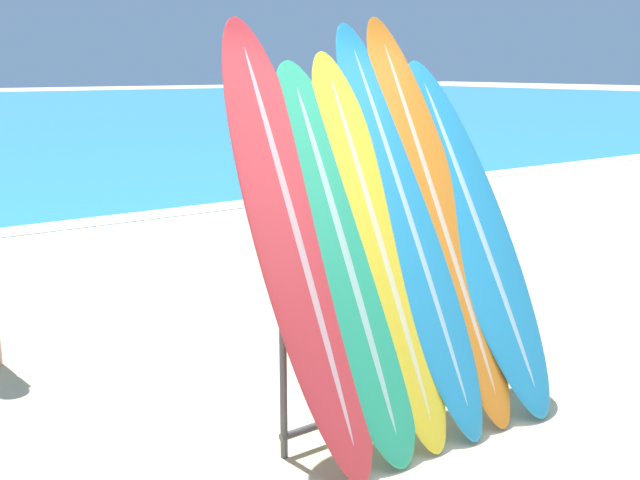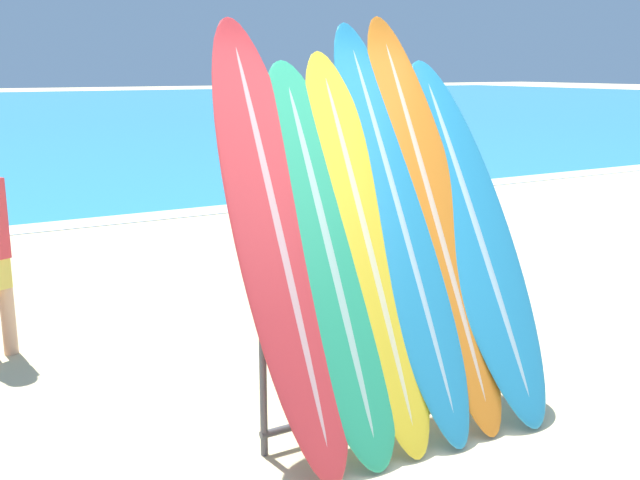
{
  "view_description": "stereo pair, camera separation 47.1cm",
  "coord_description": "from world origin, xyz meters",
  "px_view_note": "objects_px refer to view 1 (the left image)",
  "views": [
    {
      "loc": [
        -2.61,
        -2.31,
        2.06
      ],
      "look_at": [
        0.2,
        1.59,
        0.95
      ],
      "focal_mm": 42.0,
      "sensor_mm": 36.0,
      "label": 1
    },
    {
      "loc": [
        -2.21,
        -2.57,
        2.06
      ],
      "look_at": [
        0.2,
        1.59,
        0.95
      ],
      "focal_mm": 42.0,
      "sensor_mm": 36.0,
      "label": 2
    }
  ],
  "objects_px": {
    "surfboard_slot_2": "(377,243)",
    "surfboard_slot_5": "(475,230)",
    "surfboard_slot_3": "(406,221)",
    "surfboard_slot_4": "(436,212)",
    "surfboard_slot_0": "(295,238)",
    "surfboard_slot_1": "(343,255)",
    "surfboard_rack": "(399,340)",
    "person_near_water": "(272,170)"
  },
  "relations": [
    {
      "from": "surfboard_slot_2",
      "to": "surfboard_slot_4",
      "type": "relative_size",
      "value": 0.91
    },
    {
      "from": "surfboard_slot_0",
      "to": "person_near_water",
      "type": "xyz_separation_m",
      "value": [
        2.56,
        4.32,
        -0.31
      ]
    },
    {
      "from": "surfboard_slot_0",
      "to": "surfboard_slot_2",
      "type": "height_order",
      "value": "surfboard_slot_0"
    },
    {
      "from": "surfboard_slot_1",
      "to": "surfboard_slot_3",
      "type": "distance_m",
      "value": 0.54
    },
    {
      "from": "surfboard_slot_3",
      "to": "person_near_water",
      "type": "relative_size",
      "value": 1.48
    },
    {
      "from": "person_near_water",
      "to": "surfboard_slot_3",
      "type": "bearing_deg",
      "value": 118.49
    },
    {
      "from": "surfboard_rack",
      "to": "surfboard_slot_3",
      "type": "relative_size",
      "value": 0.71
    },
    {
      "from": "surfboard_slot_0",
      "to": "surfboard_slot_1",
      "type": "bearing_deg",
      "value": -12.69
    },
    {
      "from": "surfboard_slot_1",
      "to": "surfboard_slot_2",
      "type": "height_order",
      "value": "surfboard_slot_2"
    },
    {
      "from": "surfboard_slot_5",
      "to": "surfboard_slot_3",
      "type": "bearing_deg",
      "value": 174.13
    },
    {
      "from": "surfboard_slot_5",
      "to": "person_near_water",
      "type": "xyz_separation_m",
      "value": [
        1.23,
        4.38,
        -0.2
      ]
    },
    {
      "from": "surfboard_slot_3",
      "to": "person_near_water",
      "type": "height_order",
      "value": "surfboard_slot_3"
    },
    {
      "from": "surfboard_slot_5",
      "to": "surfboard_rack",
      "type": "bearing_deg",
      "value": -175.33
    },
    {
      "from": "surfboard_slot_3",
      "to": "surfboard_slot_4",
      "type": "distance_m",
      "value": 0.26
    },
    {
      "from": "surfboard_slot_0",
      "to": "surfboard_slot_5",
      "type": "xyz_separation_m",
      "value": [
        1.33,
        -0.05,
        -0.11
      ]
    },
    {
      "from": "surfboard_slot_1",
      "to": "person_near_water",
      "type": "relative_size",
      "value": 1.33
    },
    {
      "from": "surfboard_slot_5",
      "to": "surfboard_slot_2",
      "type": "bearing_deg",
      "value": 179.56
    },
    {
      "from": "surfboard_slot_1",
      "to": "surfboard_slot_5",
      "type": "distance_m",
      "value": 1.05
    },
    {
      "from": "surfboard_slot_3",
      "to": "surfboard_slot_4",
      "type": "height_order",
      "value": "surfboard_slot_4"
    },
    {
      "from": "surfboard_rack",
      "to": "surfboard_slot_1",
      "type": "bearing_deg",
      "value": 172.88
    },
    {
      "from": "surfboard_slot_0",
      "to": "surfboard_rack",
      "type": "bearing_deg",
      "value": -9.46
    },
    {
      "from": "surfboard_slot_2",
      "to": "person_near_water",
      "type": "height_order",
      "value": "surfboard_slot_2"
    },
    {
      "from": "surfboard_slot_2",
      "to": "surfboard_slot_5",
      "type": "bearing_deg",
      "value": -0.44
    },
    {
      "from": "surfboard_slot_0",
      "to": "surfboard_slot_4",
      "type": "relative_size",
      "value": 0.98
    },
    {
      "from": "surfboard_rack",
      "to": "surfboard_slot_5",
      "type": "xyz_separation_m",
      "value": [
        0.67,
        0.05,
        0.57
      ]
    },
    {
      "from": "surfboard_rack",
      "to": "person_near_water",
      "type": "bearing_deg",
      "value": 66.78
    },
    {
      "from": "surfboard_slot_1",
      "to": "surfboard_slot_5",
      "type": "bearing_deg",
      "value": 0.36
    },
    {
      "from": "surfboard_slot_2",
      "to": "person_near_water",
      "type": "relative_size",
      "value": 1.37
    },
    {
      "from": "surfboard_slot_1",
      "to": "surfboard_slot_5",
      "type": "relative_size",
      "value": 1.0
    },
    {
      "from": "surfboard_slot_0",
      "to": "surfboard_slot_3",
      "type": "bearing_deg",
      "value": 0.01
    },
    {
      "from": "surfboard_rack",
      "to": "surfboard_slot_4",
      "type": "bearing_deg",
      "value": 17.7
    },
    {
      "from": "surfboard_slot_4",
      "to": "surfboard_slot_2",
      "type": "bearing_deg",
      "value": -173.06
    },
    {
      "from": "person_near_water",
      "to": "surfboard_rack",
      "type": "bearing_deg",
      "value": 117.52
    },
    {
      "from": "surfboard_rack",
      "to": "surfboard_slot_3",
      "type": "bearing_deg",
      "value": 39.42
    },
    {
      "from": "surfboard_rack",
      "to": "surfboard_slot_1",
      "type": "distance_m",
      "value": 0.68
    },
    {
      "from": "surfboard_slot_4",
      "to": "person_near_water",
      "type": "height_order",
      "value": "surfboard_slot_4"
    },
    {
      "from": "surfboard_slot_5",
      "to": "surfboard_slot_1",
      "type": "bearing_deg",
      "value": -179.64
    },
    {
      "from": "surfboard_slot_2",
      "to": "surfboard_slot_0",
      "type": "bearing_deg",
      "value": 174.72
    },
    {
      "from": "surfboard_slot_3",
      "to": "surfboard_slot_2",
      "type": "bearing_deg",
      "value": -169.46
    },
    {
      "from": "surfboard_rack",
      "to": "surfboard_slot_4",
      "type": "height_order",
      "value": "surfboard_slot_4"
    },
    {
      "from": "surfboard_rack",
      "to": "surfboard_slot_1",
      "type": "height_order",
      "value": "surfboard_slot_1"
    },
    {
      "from": "surfboard_slot_3",
      "to": "surfboard_rack",
      "type": "bearing_deg",
      "value": -140.58
    }
  ]
}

